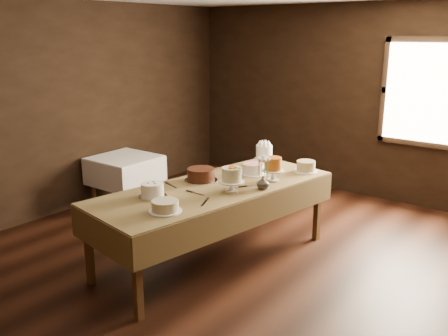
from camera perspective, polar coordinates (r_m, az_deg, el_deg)
floor at (r=5.54m, az=-1.29°, el=-9.95°), size 5.00×6.00×0.01m
wall_back at (r=7.63m, az=13.10°, el=7.73°), size 5.00×0.02×2.80m
wall_left at (r=6.93m, az=-17.74°, el=6.64°), size 0.02×6.00×2.80m
window at (r=7.11m, az=22.60°, el=8.03°), size 1.10×0.05×1.30m
display_table at (r=5.14m, az=-1.17°, el=-2.83°), size 1.47×2.81×0.83m
side_table at (r=7.06m, az=-11.48°, el=0.67°), size 0.84×0.84×0.69m
cake_meringue at (r=5.95m, az=4.68°, el=1.47°), size 0.27×0.27×0.25m
cake_speckled at (r=5.72m, az=9.50°, el=0.16°), size 0.30×0.30×0.13m
cake_lattice at (r=5.56m, az=3.46°, el=-0.18°), size 0.34×0.34×0.11m
cake_caramel at (r=5.31m, az=5.74°, el=-0.27°), size 0.24×0.24×0.27m
cake_chocolate at (r=5.30m, az=-2.69°, el=-0.81°), size 0.41×0.41×0.14m
cake_flowers at (r=4.92m, az=0.90°, el=-1.51°), size 0.27×0.27×0.26m
cake_swirl at (r=4.83m, az=-8.32°, el=-2.60°), size 0.31×0.31×0.14m
cake_cream at (r=4.43m, az=-6.85°, el=-4.46°), size 0.30×0.30×0.11m
cake_server_a at (r=4.89m, az=-2.99°, el=-3.03°), size 0.24×0.03×0.01m
cake_server_b at (r=4.61m, az=-2.38°, el=-4.15°), size 0.12×0.23×0.01m
cake_server_c at (r=5.33m, az=0.84°, el=-1.40°), size 0.05×0.24×0.01m
cake_server_d at (r=5.15m, az=3.42°, el=-2.05°), size 0.15×0.22×0.01m
cake_server_e at (r=5.14m, az=-5.96°, el=-2.13°), size 0.24×0.10×0.01m
flower_vase at (r=5.03m, az=4.54°, el=-1.72°), size 0.19×0.19×0.14m
flower_bouquet at (r=4.98m, az=4.58°, el=0.35°), size 0.14×0.14×0.20m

